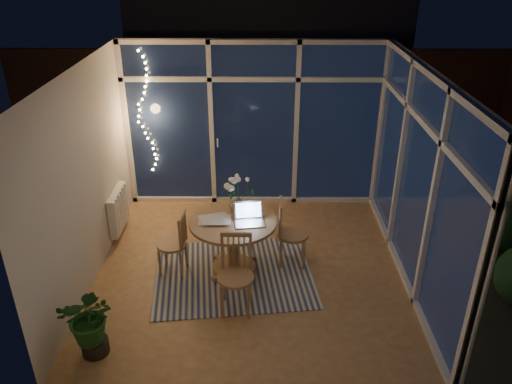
# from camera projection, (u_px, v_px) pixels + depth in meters

# --- Properties ---
(floor) EXTENTS (4.00, 4.00, 0.00)m
(floor) POSITION_uv_depth(u_px,v_px,m) (252.00, 270.00, 6.52)
(floor) COLOR #955F41
(floor) RESTS_ON ground
(ceiling) EXTENTS (4.00, 4.00, 0.00)m
(ceiling) POSITION_uv_depth(u_px,v_px,m) (252.00, 71.00, 5.35)
(ceiling) COLOR silver
(ceiling) RESTS_ON wall_back
(wall_back) EXTENTS (4.00, 0.04, 2.60)m
(wall_back) POSITION_uv_depth(u_px,v_px,m) (254.00, 125.00, 7.72)
(wall_back) COLOR beige
(wall_back) RESTS_ON floor
(wall_front) EXTENTS (4.00, 0.04, 2.60)m
(wall_front) POSITION_uv_depth(u_px,v_px,m) (248.00, 283.00, 4.15)
(wall_front) COLOR beige
(wall_front) RESTS_ON floor
(wall_left) EXTENTS (0.04, 4.00, 2.60)m
(wall_left) POSITION_uv_depth(u_px,v_px,m) (85.00, 180.00, 5.95)
(wall_left) COLOR beige
(wall_left) RESTS_ON floor
(wall_right) EXTENTS (0.04, 4.00, 2.60)m
(wall_right) POSITION_uv_depth(u_px,v_px,m) (420.00, 181.00, 5.92)
(wall_right) COLOR beige
(wall_right) RESTS_ON floor
(window_wall_back) EXTENTS (4.00, 0.10, 2.60)m
(window_wall_back) POSITION_uv_depth(u_px,v_px,m) (254.00, 126.00, 7.68)
(window_wall_back) COLOR silver
(window_wall_back) RESTS_ON floor
(window_wall_right) EXTENTS (0.10, 4.00, 2.60)m
(window_wall_right) POSITION_uv_depth(u_px,v_px,m) (417.00, 181.00, 5.92)
(window_wall_right) COLOR silver
(window_wall_right) RESTS_ON floor
(radiator) EXTENTS (0.10, 0.70, 0.58)m
(radiator) POSITION_uv_depth(u_px,v_px,m) (118.00, 210.00, 7.15)
(radiator) COLOR white
(radiator) RESTS_ON wall_left
(fairy_lights) EXTENTS (0.24, 0.10, 1.85)m
(fairy_lights) POSITION_uv_depth(u_px,v_px,m) (145.00, 113.00, 7.52)
(fairy_lights) COLOR #FFBA66
(fairy_lights) RESTS_ON window_wall_back
(garden_patio) EXTENTS (12.00, 6.00, 0.10)m
(garden_patio) POSITION_uv_depth(u_px,v_px,m) (278.00, 139.00, 11.01)
(garden_patio) COLOR black
(garden_patio) RESTS_ON ground
(garden_fence) EXTENTS (11.00, 0.08, 1.80)m
(garden_fence) POSITION_uv_depth(u_px,v_px,m) (256.00, 90.00, 11.02)
(garden_fence) COLOR #371E14
(garden_fence) RESTS_ON ground
(neighbour_roof) EXTENTS (7.00, 3.00, 2.20)m
(neighbour_roof) POSITION_uv_depth(u_px,v_px,m) (268.00, 11.00, 13.12)
(neighbour_roof) COLOR #2E2F37
(neighbour_roof) RESTS_ON ground
(garden_shrubs) EXTENTS (0.90, 0.90, 0.90)m
(garden_shrubs) POSITION_uv_depth(u_px,v_px,m) (212.00, 143.00, 9.36)
(garden_shrubs) COLOR black
(garden_shrubs) RESTS_ON ground
(rug) EXTENTS (2.18, 1.83, 0.01)m
(rug) POSITION_uv_depth(u_px,v_px,m) (234.00, 274.00, 6.43)
(rug) COLOR beige
(rug) RESTS_ON floor
(dining_table) EXTENTS (1.22, 1.22, 0.75)m
(dining_table) POSITION_uv_depth(u_px,v_px,m) (233.00, 246.00, 6.35)
(dining_table) COLOR olive
(dining_table) RESTS_ON floor
(chair_left) EXTENTS (0.44, 0.44, 0.87)m
(chair_left) POSITION_uv_depth(u_px,v_px,m) (172.00, 243.00, 6.30)
(chair_left) COLOR olive
(chair_left) RESTS_ON floor
(chair_right) EXTENTS (0.45, 0.45, 0.94)m
(chair_right) POSITION_uv_depth(u_px,v_px,m) (293.00, 233.00, 6.45)
(chair_right) COLOR olive
(chair_right) RESTS_ON floor
(chair_front) EXTENTS (0.46, 0.46, 0.96)m
(chair_front) POSITION_uv_depth(u_px,v_px,m) (236.00, 276.00, 5.61)
(chair_front) COLOR olive
(chair_front) RESTS_ON floor
(laptop) EXTENTS (0.40, 0.35, 0.26)m
(laptop) POSITION_uv_depth(u_px,v_px,m) (250.00, 214.00, 6.06)
(laptop) COLOR silver
(laptop) RESTS_ON dining_table
(flower_vase) EXTENTS (0.22, 0.22, 0.21)m
(flower_vase) POSITION_uv_depth(u_px,v_px,m) (238.00, 205.00, 6.33)
(flower_vase) COLOR silver
(flower_vase) RESTS_ON dining_table
(bowl) EXTENTS (0.17, 0.17, 0.04)m
(bowl) POSITION_uv_depth(u_px,v_px,m) (258.00, 215.00, 6.26)
(bowl) COLOR white
(bowl) RESTS_ON dining_table
(newspapers) EXTENTS (0.40, 0.34, 0.02)m
(newspapers) POSITION_uv_depth(u_px,v_px,m) (216.00, 219.00, 6.19)
(newspapers) COLOR beige
(newspapers) RESTS_ON dining_table
(phone) EXTENTS (0.13, 0.09, 0.01)m
(phone) POSITION_uv_depth(u_px,v_px,m) (240.00, 226.00, 6.05)
(phone) COLOR black
(phone) RESTS_ON dining_table
(potted_plant) EXTENTS (0.58, 0.52, 0.76)m
(potted_plant) POSITION_uv_depth(u_px,v_px,m) (91.00, 324.00, 5.05)
(potted_plant) COLOR #1B4D1C
(potted_plant) RESTS_ON floor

